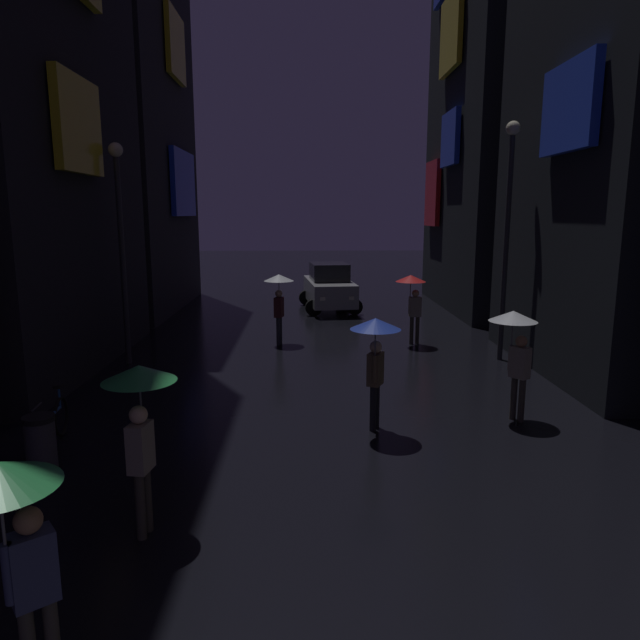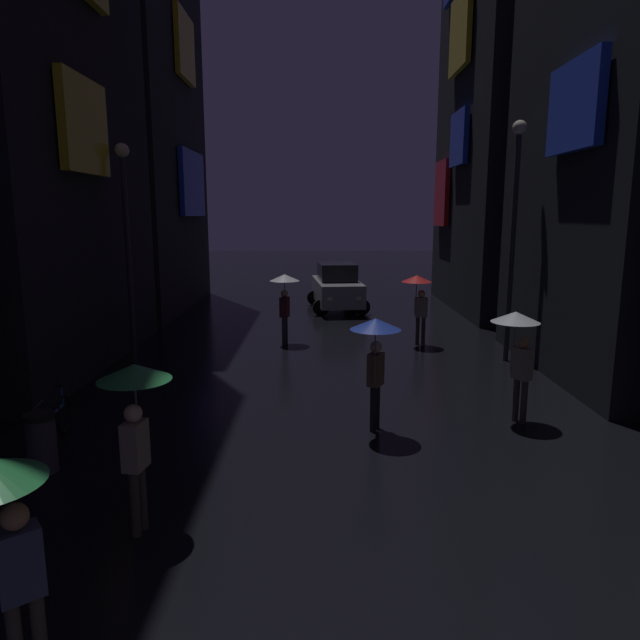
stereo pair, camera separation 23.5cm
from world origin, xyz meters
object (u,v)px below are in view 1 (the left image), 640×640
Objects in this scene: pedestrian_far_right_green at (140,403)px; streetlamp_left_far at (121,229)px; pedestrian_foreground_left_clear at (279,289)px; bicycle_parked_at_storefront at (51,426)px; pedestrian_foreground_right_red at (412,290)px; pedestrian_midstreet_left_clear at (515,335)px; car_distant at (329,287)px; pedestrian_near_crossing_blue at (375,342)px; pedestrian_midstreet_centre_green at (10,514)px; trash_bin at (41,445)px; streetlamp_right_far at (508,217)px.

streetlamp_left_far is at bearing 108.35° from pedestrian_far_right_green.
pedestrian_foreground_left_clear is 4.86m from streetlamp_left_far.
pedestrian_foreground_right_red is at bearing 45.35° from bicycle_parked_at_storefront.
pedestrian_midstreet_left_clear is 13.20m from car_distant.
pedestrian_far_right_green is (-3.25, -3.19, 0.00)m from pedestrian_near_crossing_blue.
car_distant is 0.76× the size of streetlamp_left_far.
pedestrian_midstreet_centre_green is 1.17× the size of bicycle_parked_at_storefront.
pedestrian_midstreet_centre_green reaches higher than trash_bin.
pedestrian_far_right_green is 16.89m from car_distant.
trash_bin is at bearing -83.93° from streetlamp_left_far.
pedestrian_foreground_right_red is 4.00m from pedestrian_foreground_left_clear.
pedestrian_near_crossing_blue is 5.62m from trash_bin.
streetlamp_right_far is at bearing 35.94° from trash_bin.
car_distant is (-3.01, 12.83, -0.74)m from pedestrian_midstreet_left_clear.
pedestrian_foreground_right_red is at bearing -2.81° from pedestrian_foreground_left_clear.
pedestrian_foreground_right_red is at bearing 14.40° from streetlamp_left_far.
pedestrian_near_crossing_blue is 2.28× the size of trash_bin.
pedestrian_foreground_right_red is at bearing -70.83° from car_distant.
trash_bin is at bearing 112.96° from pedestrian_midstreet_centre_green.
pedestrian_foreground_right_red is 2.28× the size of trash_bin.
bicycle_parked_at_storefront is at bearing 111.73° from pedestrian_midstreet_centre_green.
pedestrian_midstreet_centre_green is at bearing -99.44° from car_distant.
pedestrian_foreground_right_red is at bearing 50.12° from trash_bin.
car_distant is (-2.23, 6.41, -0.74)m from pedestrian_foreground_right_red.
streetlamp_right_far reaches higher than trash_bin.
trash_bin is (-7.20, -8.61, -1.20)m from pedestrian_foreground_right_red.
streetlamp_left_far reaches higher than pedestrian_midstreet_left_clear.
trash_bin is at bearing 141.72° from pedestrian_far_right_green.
pedestrian_midstreet_centre_green is at bearing -124.55° from streetlamp_right_far.
pedestrian_midstreet_left_clear reaches higher than car_distant.
trash_bin is (-5.26, -1.60, -1.20)m from pedestrian_near_crossing_blue.
pedestrian_midstreet_left_clear is at bearing -76.82° from car_distant.
pedestrian_midstreet_centre_green is 1.00× the size of pedestrian_foreground_left_clear.
pedestrian_foreground_left_clear reaches higher than trash_bin.
pedestrian_foreground_right_red reaches higher than bicycle_parked_at_storefront.
pedestrian_foreground_right_red is 0.34× the size of streetlamp_right_far.
pedestrian_midstreet_centre_green is (-6.20, -6.38, 0.00)m from pedestrian_midstreet_left_clear.
pedestrian_midstreet_left_clear is at bearing 32.37° from pedestrian_far_right_green.
pedestrian_foreground_left_clear is at bearing 70.01° from trash_bin.
streetlamp_right_far is (4.04, 5.14, 2.17)m from pedestrian_near_crossing_blue.
pedestrian_near_crossing_blue is at bearing -39.93° from streetlamp_left_far.
streetlamp_left_far reaches higher than pedestrian_far_right_green.
pedestrian_far_right_green is at bearing -38.28° from trash_bin.
trash_bin is at bearing -164.62° from pedestrian_midstreet_left_clear.
pedestrian_foreground_left_clear reaches higher than bicycle_parked_at_storefront.
pedestrian_midstreet_left_clear is at bearing 8.06° from bicycle_parked_at_storefront.
streetlamp_right_far reaches higher than bicycle_parked_at_storefront.
pedestrian_midstreet_centre_green and pedestrian_far_right_green have the same top height.
pedestrian_midstreet_left_clear is at bearing 12.28° from pedestrian_near_crossing_blue.
car_distant is (2.96, 16.61, -0.74)m from pedestrian_far_right_green.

